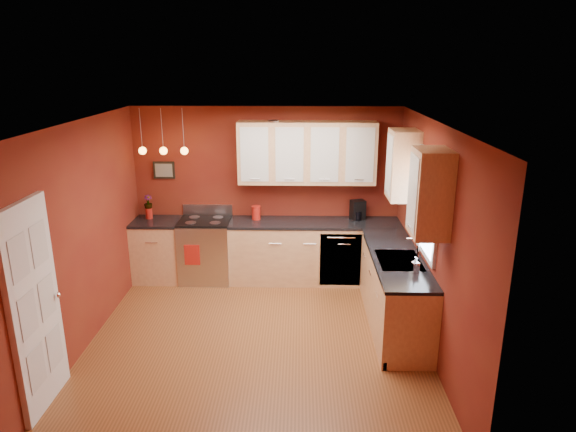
{
  "coord_description": "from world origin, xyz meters",
  "views": [
    {
      "loc": [
        0.5,
        -5.47,
        3.25
      ],
      "look_at": [
        0.35,
        1.0,
        1.27
      ],
      "focal_mm": 32.0,
      "sensor_mm": 36.0,
      "label": 1
    }
  ],
  "objects_px": {
    "sink": "(399,262)",
    "coffee_maker": "(358,211)",
    "gas_range": "(206,250)",
    "red_canister": "(256,213)",
    "soap_pump": "(415,265)"
  },
  "relations": [
    {
      "from": "gas_range",
      "to": "coffee_maker",
      "type": "height_order",
      "value": "coffee_maker"
    },
    {
      "from": "soap_pump",
      "to": "sink",
      "type": "bearing_deg",
      "value": 107.08
    },
    {
      "from": "coffee_maker",
      "to": "gas_range",
      "type": "bearing_deg",
      "value": 165.21
    },
    {
      "from": "red_canister",
      "to": "soap_pump",
      "type": "distance_m",
      "value": 2.77
    },
    {
      "from": "gas_range",
      "to": "red_canister",
      "type": "distance_m",
      "value": 0.96
    },
    {
      "from": "red_canister",
      "to": "coffee_maker",
      "type": "relative_size",
      "value": 0.72
    },
    {
      "from": "sink",
      "to": "coffee_maker",
      "type": "distance_m",
      "value": 1.68
    },
    {
      "from": "sink",
      "to": "coffee_maker",
      "type": "bearing_deg",
      "value": 101.3
    },
    {
      "from": "sink",
      "to": "gas_range",
      "type": "bearing_deg",
      "value": 150.22
    },
    {
      "from": "coffee_maker",
      "to": "soap_pump",
      "type": "height_order",
      "value": "coffee_maker"
    },
    {
      "from": "gas_range",
      "to": "soap_pump",
      "type": "bearing_deg",
      "value": -34.24
    },
    {
      "from": "sink",
      "to": "coffee_maker",
      "type": "relative_size",
      "value": 2.42
    },
    {
      "from": "gas_range",
      "to": "red_canister",
      "type": "height_order",
      "value": "red_canister"
    },
    {
      "from": "coffee_maker",
      "to": "soap_pump",
      "type": "xyz_separation_m",
      "value": [
        0.44,
        -2.0,
        -0.05
      ]
    },
    {
      "from": "red_canister",
      "to": "sink",
      "type": "bearing_deg",
      "value": -40.65
    }
  ]
}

